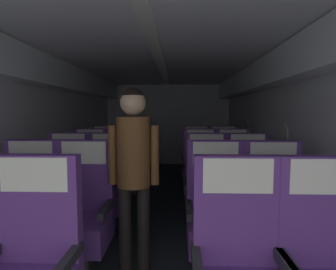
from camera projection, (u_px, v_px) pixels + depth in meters
ground at (159, 218)px, 3.53m from camera, size 3.44×7.69×0.02m
fuselage_shell at (160, 101)px, 3.66m from camera, size 3.32×7.34×2.14m
seat_b_left_window at (28, 214)px, 2.37m from camera, size 0.52×0.48×1.12m
seat_b_left_aisle at (82, 215)px, 2.35m from camera, size 0.52×0.48×1.12m
seat_b_right_aisle at (275, 218)px, 2.29m from camera, size 0.52×0.48×1.12m
seat_b_right_window at (216, 217)px, 2.32m from camera, size 0.52×0.48×1.12m
seat_c_left_window at (67, 188)px, 3.21m from camera, size 0.52×0.48×1.12m
seat_c_left_aisle at (108, 188)px, 3.20m from camera, size 0.52×0.48×1.12m
seat_c_right_aisle at (249, 189)px, 3.13m from camera, size 0.52×0.48×1.12m
seat_c_right_window at (207, 189)px, 3.14m from camera, size 0.52×0.48×1.12m
seat_d_left_window at (89, 172)px, 4.04m from camera, size 0.52×0.48×1.12m
seat_d_left_aisle at (122, 173)px, 4.00m from camera, size 0.52×0.48×1.12m
seat_d_right_aisle at (234, 173)px, 3.96m from camera, size 0.52×0.48×1.12m
seat_d_right_window at (200, 173)px, 3.98m from camera, size 0.52×0.48×1.12m
seat_e_left_window at (105, 162)px, 4.87m from camera, size 0.52×0.48×1.12m
seat_e_left_aisle at (132, 162)px, 4.84m from camera, size 0.52×0.48×1.12m
seat_e_right_aisle at (224, 162)px, 4.80m from camera, size 0.52×0.48×1.12m
seat_e_right_window at (196, 162)px, 4.81m from camera, size 0.52×0.48×1.12m
flight_attendant at (134, 160)px, 2.28m from camera, size 0.43×0.28×1.58m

